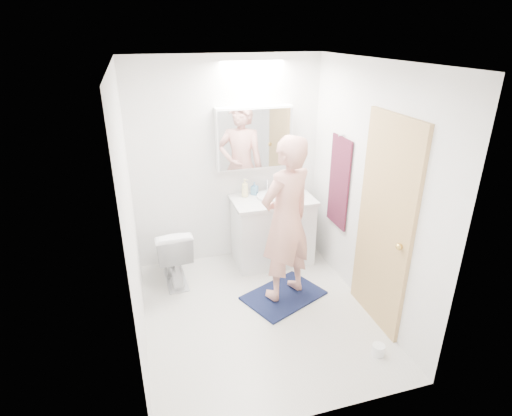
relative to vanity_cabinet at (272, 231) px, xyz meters
name	(u,v)px	position (x,y,z in m)	size (l,w,h in m)	color
floor	(258,314)	(-0.47, -0.96, -0.39)	(2.50, 2.50, 0.00)	silver
ceiling	(259,61)	(-0.47, -0.96, 2.01)	(2.50, 2.50, 0.00)	white
wall_back	(228,163)	(-0.47, 0.29, 0.81)	(2.50, 2.50, 0.00)	white
wall_front	(316,279)	(-0.47, -2.21, 0.81)	(2.50, 2.50, 0.00)	white
wall_left	(130,219)	(-1.57, -0.96, 0.81)	(2.50, 2.50, 0.00)	white
wall_right	(368,191)	(0.63, -0.96, 0.81)	(2.50, 2.50, 0.00)	white
vanity_cabinet	(272,231)	(0.00, 0.00, 0.00)	(0.90, 0.55, 0.78)	silver
countertop	(273,200)	(0.00, 0.00, 0.41)	(0.95, 0.58, 0.04)	silver
sink_basin	(272,196)	(0.00, 0.03, 0.45)	(0.36, 0.36, 0.03)	silver
faucet	(267,186)	(0.00, 0.22, 0.51)	(0.02, 0.02, 0.16)	silver
medicine_cabinet	(254,138)	(-0.17, 0.21, 1.11)	(0.88, 0.14, 0.70)	white
mirror_panel	(256,139)	(-0.17, 0.13, 1.11)	(0.84, 0.01, 0.66)	silver
toilet	(173,253)	(-1.20, -0.11, -0.05)	(0.38, 0.68, 0.69)	white
bath_rug	(284,295)	(-0.12, -0.76, -0.38)	(0.80, 0.55, 0.02)	#121839
person	(286,220)	(-0.12, -0.76, 0.51)	(0.62, 0.41, 1.71)	tan
door	(384,226)	(0.61, -1.31, 0.61)	(0.04, 0.80, 2.00)	tan
door_knob	(399,247)	(0.57, -1.61, 0.56)	(0.06, 0.06, 0.06)	gold
towel	(339,182)	(0.61, -0.41, 0.71)	(0.02, 0.42, 1.00)	#181136
towel_hook	(342,135)	(0.60, -0.41, 1.23)	(0.02, 0.02, 0.07)	silver
soap_bottle_a	(245,188)	(-0.30, 0.15, 0.54)	(0.08, 0.08, 0.22)	beige
soap_bottle_b	(254,188)	(-0.17, 0.18, 0.51)	(0.07, 0.07, 0.16)	#5791BB
toothbrush_cup	(288,188)	(0.25, 0.16, 0.47)	(0.09, 0.09, 0.08)	#3962AD
toilet_paper_roll	(378,350)	(0.38, -1.80, -0.34)	(0.11, 0.11, 0.10)	white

